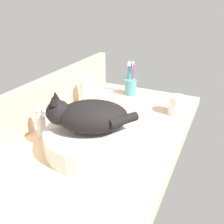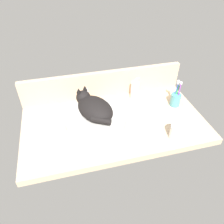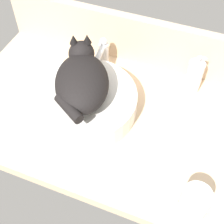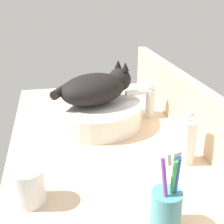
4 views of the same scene
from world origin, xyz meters
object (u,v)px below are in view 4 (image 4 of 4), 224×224
faucet (148,99)px  toothbrush_cup (166,207)px  sink_basin (94,113)px  water_glass (29,188)px  cat (96,88)px  soap_dispenser (186,141)px

faucet → toothbrush_cup: size_ratio=0.73×
sink_basin → water_glass: size_ratio=4.01×
toothbrush_cup → water_glass: bearing=-115.8°
cat → toothbrush_cup: size_ratio=1.64×
sink_basin → soap_dispenser: (32.11, 22.23, 2.79)cm
cat → water_glass: cat is taller
faucet → soap_dispenser: 33.96cm
cat → soap_dispenser: bearing=32.7°
cat → faucet: (-1.18, 20.02, -6.16)cm
sink_basin → toothbrush_cup: size_ratio=1.91×
toothbrush_cup → water_glass: 32.21cm
water_glass → soap_dispenser: bearing=103.0°
sink_basin → faucet: bearing=94.9°
cat → soap_dispenser: (32.76, 21.02, -6.82)cm
cat → toothbrush_cup: bearing=6.4°
soap_dispenser → water_glass: bearing=-77.0°
soap_dispenser → toothbrush_cup: size_ratio=0.87×
sink_basin → toothbrush_cup: 56.66cm
sink_basin → faucet: (-1.83, 21.22, 3.45)cm
sink_basin → cat: (-0.65, 1.21, 9.61)cm
faucet → sink_basin: bearing=-85.1°
soap_dispenser → faucet: bearing=-178.3°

